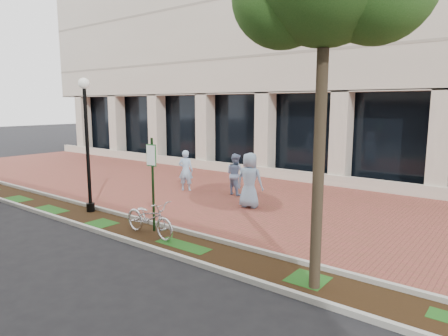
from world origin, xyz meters
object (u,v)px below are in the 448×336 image
Objects in this scene: parking_sign at (152,174)px; lamppost at (87,138)px; pedestrian_left at (186,170)px; locked_bicycle at (150,218)px; pedestrian_right at (250,180)px; pedestrian_mid at (235,174)px.

parking_sign is 0.60× the size of lamppost.
lamppost reaches higher than pedestrian_left.
locked_bicycle is 4.33m from pedestrian_right.
locked_bicycle is at bearing 99.06° from pedestrian_left.
pedestrian_left is at bearing 37.16° from locked_bicycle.
lamppost reaches higher than parking_sign.
pedestrian_left reaches higher than pedestrian_mid.
locked_bicycle is (0.21, -0.34, -1.18)m from parking_sign.
pedestrian_left is (0.27, 4.47, -1.66)m from lamppost.
pedestrian_mid is (2.38, 5.13, -1.69)m from lamppost.
pedestrian_left is 0.88× the size of pedestrian_right.
pedestrian_left reaches higher than locked_bicycle.
lamppost is at bearing 31.98° from pedestrian_right.
lamppost is 2.59× the size of pedestrian_left.
pedestrian_right is at bearing 43.72° from lamppost.
lamppost reaches higher than pedestrian_right.
lamppost is at bearing 85.95° from locked_bicycle.
parking_sign is at bearing 35.75° from locked_bicycle.
pedestrian_mid is (-1.15, 5.62, 0.33)m from locked_bicycle.
pedestrian_right is at bearing 145.43° from pedestrian_left.
pedestrian_right is at bearing 150.19° from pedestrian_mid.
pedestrian_right reaches higher than pedestrian_mid.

